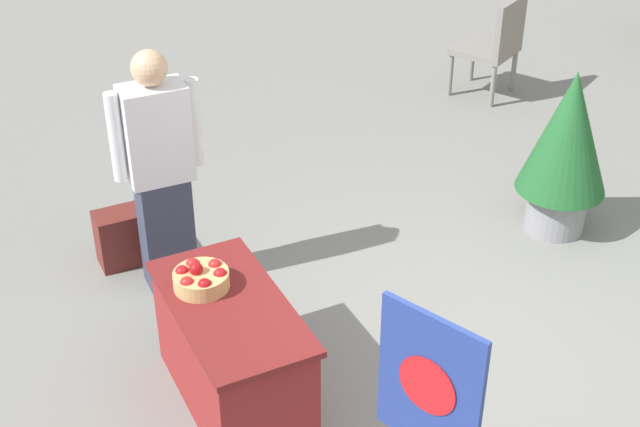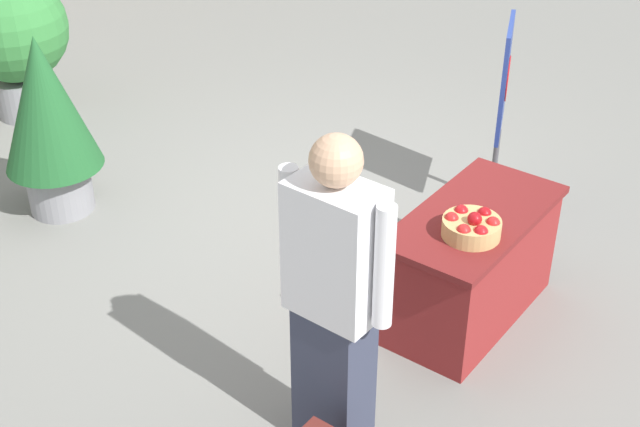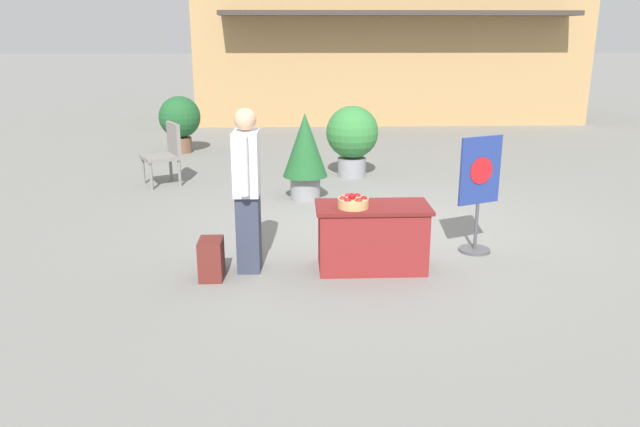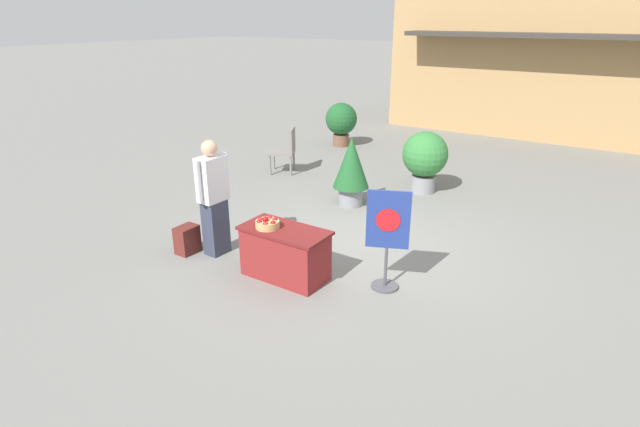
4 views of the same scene
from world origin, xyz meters
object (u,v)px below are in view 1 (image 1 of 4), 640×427
Objects in this scene: apple_basket at (201,278)px; backpack at (121,238)px; display_table at (233,352)px; potted_plant_far_left at (567,144)px; patio_chair at (495,42)px; poster_board at (426,422)px; person_visitor at (160,171)px.

apple_basket is 1.58m from backpack.
display_table is 0.92× the size of potted_plant_far_left.
display_table is 4.92m from patio_chair.
apple_basket reaches higher than display_table.
apple_basket is 1.60m from poster_board.
display_table is 3.01m from potted_plant_far_left.
poster_board is (1.49, 0.57, -0.04)m from apple_basket.
poster_board is (1.27, 0.49, 0.37)m from display_table.
patio_chair is at bearing 114.08° from person_visitor.
potted_plant_far_left is (1.03, 3.12, 0.53)m from backpack.
apple_basket reaches higher than backpack.
person_visitor is at bearing 173.71° from apple_basket.
backpack is at bearing -108.25° from potted_plant_far_left.
apple_basket is 0.25× the size of potted_plant_far_left.
person_visitor is 1.28× the size of poster_board.
backpack is at bearing -172.98° from display_table.
potted_plant_far_left is (-1.93, 2.43, 0.01)m from poster_board.
display_table is at bearing -77.16° from potted_plant_far_left.
apple_basket is at bearing -4.79° from person_visitor.
person_visitor is (-1.32, 0.03, 0.53)m from display_table.
apple_basket is at bearing 96.05° from patio_chair.
backpack is 0.32× the size of potted_plant_far_left.
person_visitor is 0.81m from backpack.
person_visitor reaches higher than apple_basket.
person_visitor is 4.13× the size of backpack.
poster_board is 1.33× the size of patio_chair.
potted_plant_far_left is (0.65, 2.88, -0.15)m from person_visitor.
display_table is 3.76× the size of apple_basket.
person_visitor is (-1.10, 0.12, 0.12)m from apple_basket.
patio_chair reaches higher than backpack.
potted_plant_far_left reaches higher than backpack.
backpack is 3.33m from potted_plant_far_left.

